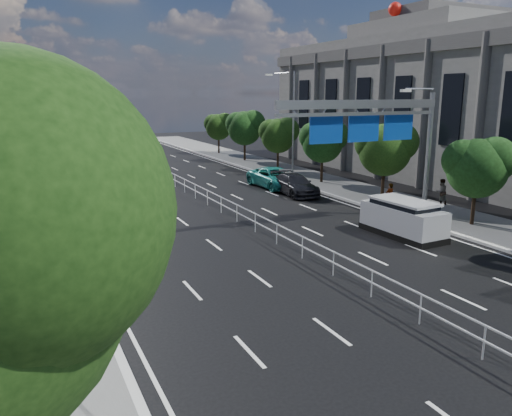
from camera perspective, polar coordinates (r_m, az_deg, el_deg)
ground at (r=17.59m, az=16.32°, el=-11.58°), size 160.00×160.00×0.00m
sidewalk_near at (r=13.66m, az=-25.34°, el=-19.62°), size 5.00×140.00×0.14m
kerb_near at (r=13.81m, az=-14.40°, el=-18.33°), size 0.25×140.00×0.15m
median_fence at (r=36.52m, az=-7.83°, el=2.39°), size 0.05×85.00×1.02m
toilet_sign at (r=12.41m, az=-24.09°, el=-8.02°), size 1.62×0.18×4.34m
overhead_gantry at (r=28.12m, az=13.60°, el=9.46°), size 10.24×0.38×7.45m
streetlight_far at (r=43.44m, az=3.96°, el=10.37°), size 2.78×2.40×9.00m
civic_hall at (r=48.40m, az=20.44°, el=11.12°), size 14.40×36.00×14.35m
far_tree_c at (r=29.30m, az=24.07°, el=4.53°), size 3.52×3.28×4.94m
far_tree_d at (r=34.54m, az=14.61°, el=6.79°), size 3.85×3.59×5.34m
far_tree_e at (r=40.52m, az=7.69°, el=7.76°), size 3.63×3.38×5.13m
far_tree_f at (r=46.94m, az=2.59°, el=8.48°), size 3.52×3.28×5.02m
far_tree_g at (r=53.62m, az=-1.26°, el=9.33°), size 3.96×3.69×5.45m
far_tree_h at (r=60.53m, az=-4.27°, el=9.40°), size 3.41×3.18×4.91m
white_minivan at (r=33.67m, az=-15.11°, el=2.10°), size 2.61×5.17×2.17m
red_bus at (r=59.75m, az=-22.52°, el=6.76°), size 3.50×11.16×3.28m
near_car_silver at (r=53.40m, az=-16.34°, el=5.47°), size 1.98×4.08×1.34m
near_car_dark at (r=66.94m, az=-18.85°, el=6.84°), size 1.89×4.99×1.63m
silver_minivan at (r=26.56m, az=16.45°, el=-1.13°), size 2.12×4.62×1.89m
parked_car_teal at (r=38.70m, az=2.20°, el=3.46°), size 2.76×5.63×1.54m
parked_car_dark at (r=36.14m, az=4.48°, el=2.69°), size 2.39×5.15×1.46m
pedestrian_a at (r=31.94m, az=15.04°, el=1.32°), size 0.60×0.41×1.62m
pedestrian_b at (r=34.19m, az=20.41°, el=1.74°), size 0.92×0.77×1.68m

